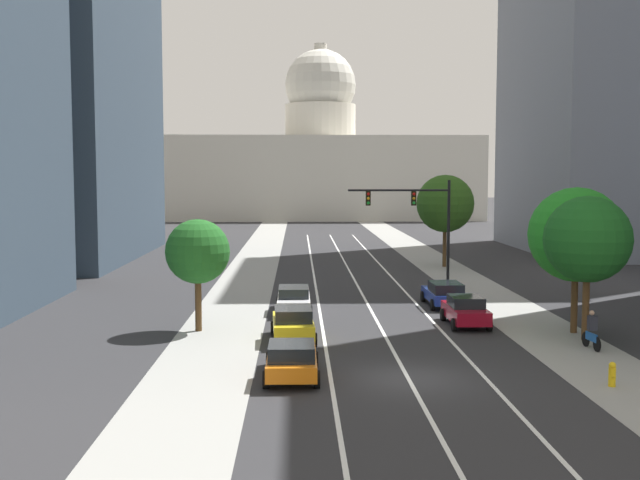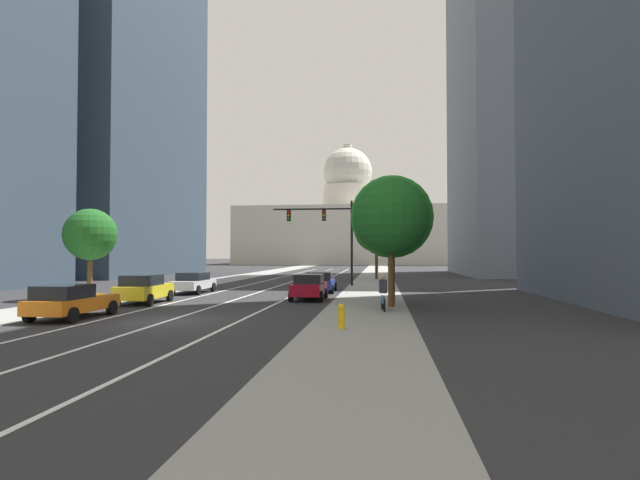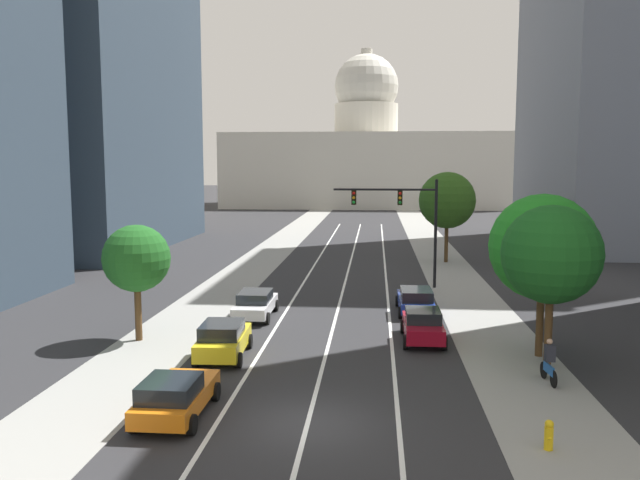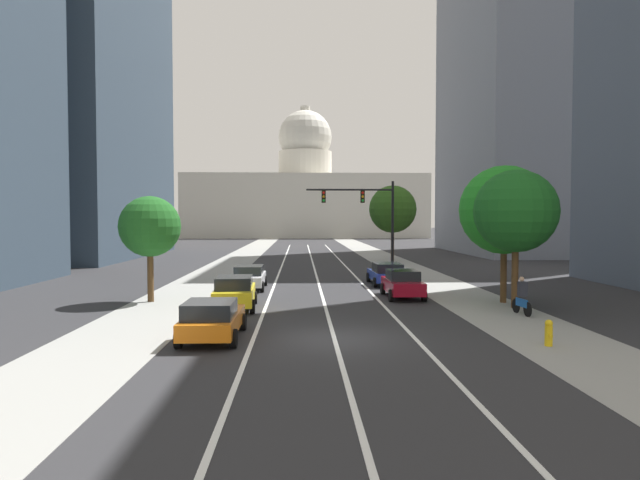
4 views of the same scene
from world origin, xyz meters
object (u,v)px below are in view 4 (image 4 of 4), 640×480
(car_white, at_px, (249,277))
(car_yellow, at_px, (235,292))
(car_crimson, at_px, (403,283))
(fire_hydrant, at_px, (549,333))
(traffic_signal_mast, at_px, (367,209))
(cyclist, at_px, (522,296))
(street_tree_far_right, at_px, (393,209))
(car_blue, at_px, (386,273))
(street_tree_mid_right, at_px, (504,210))
(street_tree_near_left, at_px, (150,227))
(capitol_building, at_px, (305,199))
(street_tree_near_right, at_px, (516,211))
(car_orange, at_px, (212,319))

(car_white, bearing_deg, car_yellow, 179.82)
(car_crimson, relative_size, fire_hydrant, 4.49)
(car_yellow, distance_m, traffic_signal_mast, 19.31)
(fire_hydrant, bearing_deg, traffic_signal_mast, 97.13)
(car_white, xyz_separation_m, cyclist, (13.04, -9.53, 0.10))
(fire_hydrant, height_order, street_tree_far_right, street_tree_far_right)
(traffic_signal_mast, bearing_deg, car_white, -131.67)
(car_blue, height_order, street_tree_mid_right, street_tree_mid_right)
(car_white, bearing_deg, street_tree_near_left, 137.24)
(capitol_building, xyz_separation_m, street_tree_near_left, (-8.97, -102.06, -5.16))
(street_tree_near_left, bearing_deg, capitol_building, 84.98)
(car_blue, height_order, cyclist, cyclist)
(cyclist, distance_m, street_tree_near_right, 4.28)
(capitol_building, bearing_deg, street_tree_near_left, -95.02)
(fire_hydrant, height_order, street_tree_near_left, street_tree_near_left)
(street_tree_near_right, bearing_deg, street_tree_mid_right, 87.39)
(car_orange, xyz_separation_m, fire_hydrant, (11.52, -1.41, -0.29))
(car_orange, height_order, traffic_signal_mast, traffic_signal_mast)
(car_white, bearing_deg, car_orange, 179.78)
(capitol_building, relative_size, street_tree_near_left, 9.98)
(car_blue, bearing_deg, car_crimson, 178.82)
(traffic_signal_mast, relative_size, street_tree_mid_right, 1.04)
(car_orange, bearing_deg, street_tree_near_left, 27.31)
(car_yellow, relative_size, street_tree_near_right, 0.64)
(capitol_building, xyz_separation_m, car_orange, (-4.35, -111.06, -8.30))
(cyclist, relative_size, street_tree_near_right, 0.26)
(traffic_signal_mast, height_order, street_tree_near_right, traffic_signal_mast)
(car_white, height_order, street_tree_far_right, street_tree_far_right)
(capitol_building, xyz_separation_m, car_crimson, (4.35, -101.10, -8.26))
(capitol_building, bearing_deg, car_blue, -87.38)
(car_white, bearing_deg, car_crimson, -115.27)
(car_yellow, xyz_separation_m, car_blue, (8.70, 9.11, -0.05))
(fire_hydrant, height_order, cyclist, cyclist)
(car_crimson, bearing_deg, car_yellow, 110.75)
(car_blue, xyz_separation_m, fire_hydrant, (2.81, -17.13, -0.31))
(capitol_building, height_order, street_tree_near_right, capitol_building)
(car_white, relative_size, car_blue, 1.03)
(street_tree_near_right, distance_m, street_tree_mid_right, 1.66)
(street_tree_far_right, distance_m, street_tree_mid_right, 27.11)
(car_blue, relative_size, street_tree_near_right, 0.67)
(car_crimson, bearing_deg, street_tree_near_right, -127.18)
(car_crimson, distance_m, cyclist, 6.98)
(capitol_building, relative_size, car_white, 11.94)
(car_yellow, xyz_separation_m, traffic_signal_mast, (8.40, 16.86, 4.25))
(car_blue, height_order, fire_hydrant, car_blue)
(car_orange, bearing_deg, street_tree_far_right, -19.37)
(capitol_building, xyz_separation_m, street_tree_far_right, (8.10, -75.93, -3.78))
(car_yellow, relative_size, street_tree_near_left, 0.77)
(street_tree_near_left, bearing_deg, car_crimson, 4.14)
(street_tree_far_right, bearing_deg, car_white, -120.54)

